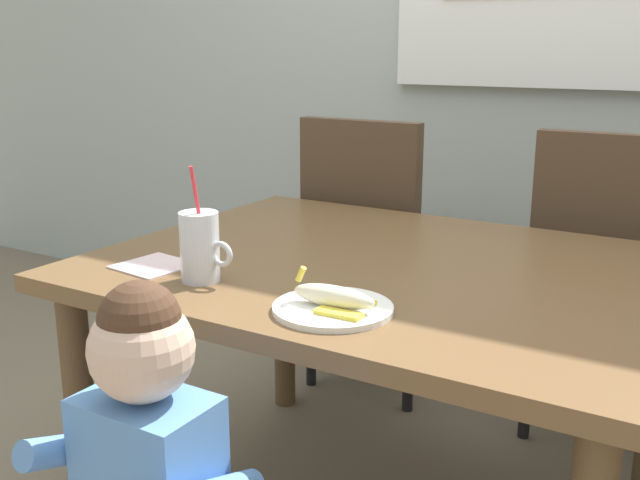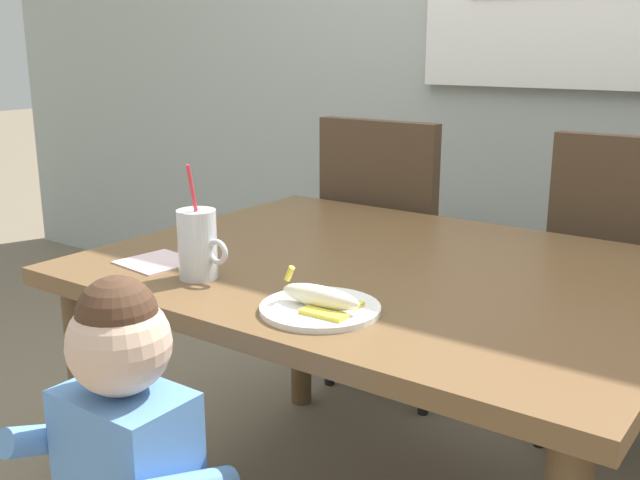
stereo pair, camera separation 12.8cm
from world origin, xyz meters
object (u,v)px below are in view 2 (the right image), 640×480
Objects in this scene: dining_table at (384,299)px; toddler_standing at (127,454)px; dining_chair_right at (631,280)px; dining_chair_left at (393,241)px; milk_cup at (198,248)px; paper_napkin at (157,262)px; snack_plate at (320,309)px; peeled_banana at (321,298)px.

toddler_standing reaches higher than dining_table.
dining_chair_left is at bearing 2.11° from dining_chair_right.
milk_cup is (-0.19, 0.38, 0.24)m from toddler_standing.
toddler_standing is at bearing -48.62° from paper_napkin.
milk_cup reaches higher than snack_plate.
peeled_banana is (-0.31, -1.08, 0.19)m from dining_chair_right.
paper_napkin is at bearing 170.98° from milk_cup.
snack_plate is (0.44, -1.05, 0.17)m from dining_chair_left.
dining_chair_left reaches higher than paper_napkin.
dining_chair_right reaches higher than dining_table.
peeled_banana is 1.15× the size of paper_napkin.
dining_chair_left is 1.06m from milk_cup.
dining_chair_left reaches higher than snack_plate.
dining_chair_right is 1.14m from snack_plate.
dining_table is at bearing 62.14° from dining_chair_right.
paper_napkin is at bearing 87.11° from dining_chair_left.
dining_chair_right is at bearing 62.14° from dining_table.
dining_table is at bearing 100.71° from snack_plate.
paper_napkin is (-0.82, -1.03, 0.16)m from dining_chair_right.
dining_table is 5.66× the size of snack_plate.
toddler_standing is at bearing -62.76° from milk_cup.
peeled_banana is (0.15, 0.35, 0.21)m from toddler_standing.
dining_table is at bearing 118.39° from dining_chair_left.
dining_chair_right is 5.57× the size of peeled_banana.
dining_table is at bearing 101.67° from peeled_banana.
dining_chair_right is at bearing 58.30° from milk_cup.
toddler_standing is (0.30, -1.41, -0.02)m from dining_chair_left.
dining_chair_left is at bearing 113.19° from peeled_banana.
dining_chair_right reaches higher than peeled_banana.
dining_table is 1.36× the size of dining_chair_left.
toddler_standing is (-0.07, -0.71, -0.09)m from dining_table.
dining_chair_left is 3.82× the size of milk_cup.
dining_chair_right is at bearing 72.26° from toddler_standing.
peeled_banana is (0.34, -0.02, -0.04)m from milk_cup.
milk_cup is at bearing 177.03° from snack_plate.
dining_table is 0.38m from peeled_banana.
dining_chair_left is at bearing 118.39° from dining_table.
dining_chair_right is 1.15× the size of toddler_standing.
milk_cup reaches higher than peeled_banana.
snack_plate is at bearing 68.77° from toddler_standing.
milk_cup reaches higher than dining_table.
dining_chair_right is 1.51m from toddler_standing.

